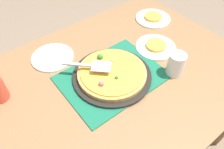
# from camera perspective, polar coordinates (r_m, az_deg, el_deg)

# --- Properties ---
(ground_plane) EXTENTS (8.00, 8.00, 0.00)m
(ground_plane) POSITION_cam_1_polar(r_m,az_deg,el_deg) (1.70, -0.00, -17.87)
(ground_plane) COLOR #84705B
(dining_table) EXTENTS (1.40, 1.00, 0.75)m
(dining_table) POSITION_cam_1_polar(r_m,az_deg,el_deg) (1.15, -0.00, -4.37)
(dining_table) COLOR olive
(dining_table) RESTS_ON ground_plane
(placemat) EXTENTS (0.48, 0.36, 0.01)m
(placemat) POSITION_cam_1_polar(r_m,az_deg,el_deg) (1.06, -0.00, -0.62)
(placemat) COLOR #196B4C
(placemat) RESTS_ON dining_table
(pizza_pan) EXTENTS (0.38, 0.38, 0.01)m
(pizza_pan) POSITION_cam_1_polar(r_m,az_deg,el_deg) (1.06, -0.00, -0.26)
(pizza_pan) COLOR black
(pizza_pan) RESTS_ON placemat
(pizza) EXTENTS (0.33, 0.33, 0.05)m
(pizza) POSITION_cam_1_polar(r_m,az_deg,el_deg) (1.04, -0.06, 0.52)
(pizza) COLOR tan
(pizza) RESTS_ON pizza_pan
(plate_near_left) EXTENTS (0.22, 0.22, 0.01)m
(plate_near_left) POSITION_cam_1_polar(r_m,az_deg,el_deg) (1.47, 10.57, 14.10)
(plate_near_left) COLOR white
(plate_near_left) RESTS_ON dining_table
(plate_far_right) EXTENTS (0.22, 0.22, 0.01)m
(plate_far_right) POSITION_cam_1_polar(r_m,az_deg,el_deg) (1.25, 11.24, 7.00)
(plate_far_right) COLOR white
(plate_far_right) RESTS_ON dining_table
(plate_side) EXTENTS (0.22, 0.22, 0.01)m
(plate_side) POSITION_cam_1_polar(r_m,az_deg,el_deg) (1.20, -15.15, 4.35)
(plate_side) COLOR white
(plate_side) RESTS_ON dining_table
(served_slice_left) EXTENTS (0.11, 0.11, 0.02)m
(served_slice_left) POSITION_cam_1_polar(r_m,az_deg,el_deg) (1.47, 10.64, 14.53)
(served_slice_left) COLOR gold
(served_slice_left) RESTS_ON plate_near_left
(served_slice_right) EXTENTS (0.11, 0.11, 0.02)m
(served_slice_right) POSITION_cam_1_polar(r_m,az_deg,el_deg) (1.24, 11.33, 7.46)
(served_slice_right) COLOR gold
(served_slice_right) RESTS_ON plate_far_right
(cup_near) EXTENTS (0.08, 0.08, 0.12)m
(cup_near) POSITION_cam_1_polar(r_m,az_deg,el_deg) (1.09, 16.22, 2.54)
(cup_near) COLOR white
(cup_near) RESTS_ON dining_table
(pizza_server) EXTENTS (0.19, 0.19, 0.01)m
(pizza_server) POSITION_cam_1_polar(r_m,az_deg,el_deg) (1.03, -5.43, 2.33)
(pizza_server) COLOR silver
(pizza_server) RESTS_ON pizza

